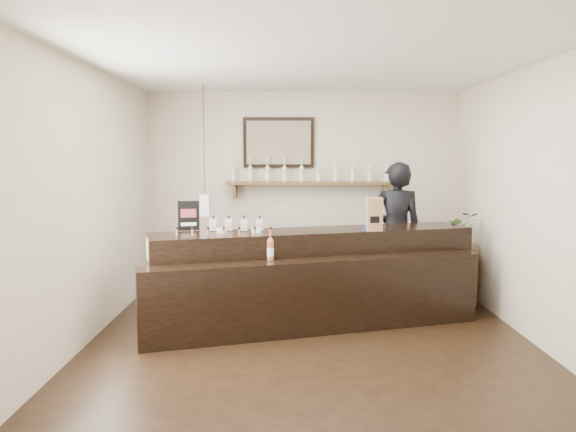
% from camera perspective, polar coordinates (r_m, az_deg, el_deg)
% --- Properties ---
extents(ground, '(5.00, 5.00, 0.00)m').
position_cam_1_polar(ground, '(5.97, 2.23, -12.27)').
color(ground, black).
rests_on(ground, ground).
extents(room_shell, '(5.00, 5.00, 5.00)m').
position_cam_1_polar(room_shell, '(5.67, 2.30, 4.29)').
color(room_shell, beige).
rests_on(room_shell, ground).
extents(back_wall_decor, '(2.66, 0.96, 1.69)m').
position_cam_1_polar(back_wall_decor, '(8.04, 0.41, 5.21)').
color(back_wall_decor, brown).
rests_on(back_wall_decor, ground).
extents(counter, '(3.76, 2.01, 1.21)m').
position_cam_1_polar(counter, '(6.39, 2.69, -6.51)').
color(counter, black).
rests_on(counter, ground).
extents(promo_sign, '(0.24, 0.08, 0.34)m').
position_cam_1_polar(promo_sign, '(6.47, -10.06, 0.03)').
color(promo_sign, black).
rests_on(promo_sign, counter).
extents(paper_bag, '(0.19, 0.15, 0.38)m').
position_cam_1_polar(paper_bag, '(6.40, 8.73, 0.17)').
color(paper_bag, '#916946').
rests_on(paper_bag, counter).
extents(tape_dispenser, '(0.14, 0.09, 0.11)m').
position_cam_1_polar(tape_dispenser, '(6.44, 8.29, -1.09)').
color(tape_dispenser, '#1937B1').
rests_on(tape_dispenser, counter).
extents(side_cabinet, '(0.46, 0.57, 0.74)m').
position_cam_1_polar(side_cabinet, '(7.61, 17.06, -5.66)').
color(side_cabinet, brown).
rests_on(side_cabinet, ground).
extents(potted_plant, '(0.40, 0.35, 0.44)m').
position_cam_1_polar(potted_plant, '(7.51, 17.19, -1.24)').
color(potted_plant, '#396428').
rests_on(potted_plant, side_cabinet).
extents(shopkeeper, '(0.77, 0.53, 2.05)m').
position_cam_1_polar(shopkeeper, '(7.41, 10.91, -0.69)').
color(shopkeeper, black).
rests_on(shopkeeper, ground).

